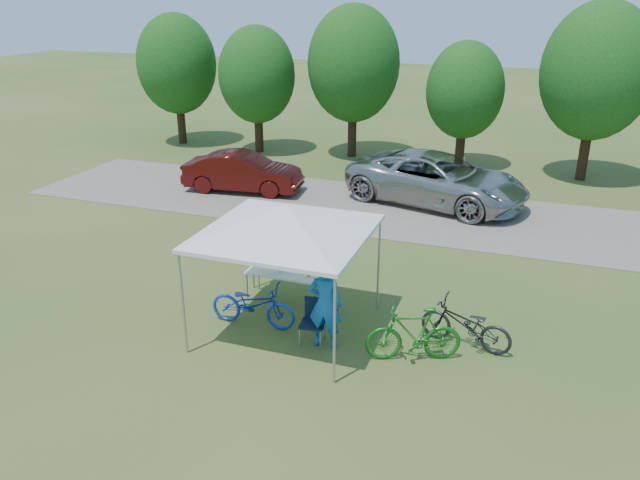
# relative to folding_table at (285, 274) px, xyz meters

# --- Properties ---
(ground) EXTENTS (100.00, 100.00, 0.00)m
(ground) POSITION_rel_folding_table_xyz_m (0.54, -1.17, -0.66)
(ground) COLOR #2D5119
(ground) RESTS_ON ground
(gravel_strip) EXTENTS (24.00, 5.00, 0.02)m
(gravel_strip) POSITION_rel_folding_table_xyz_m (0.54, 6.83, -0.65)
(gravel_strip) COLOR gray
(gravel_strip) RESTS_ON ground
(canopy) EXTENTS (4.53, 4.53, 3.00)m
(canopy) POSITION_rel_folding_table_xyz_m (0.54, -1.17, 1.99)
(canopy) COLOR #A5A5AA
(canopy) RESTS_ON ground
(treeline) EXTENTS (24.89, 4.28, 6.30)m
(treeline) POSITION_rel_folding_table_xyz_m (0.25, 12.87, 2.87)
(treeline) COLOR #382314
(treeline) RESTS_ON ground
(folding_table) EXTENTS (1.71, 0.71, 0.70)m
(folding_table) POSITION_rel_folding_table_xyz_m (0.00, 0.00, 0.00)
(folding_table) COLOR white
(folding_table) RESTS_ON ground
(folding_chair) EXTENTS (0.52, 0.54, 0.92)m
(folding_chair) POSITION_rel_folding_table_xyz_m (1.21, -1.43, -0.12)
(folding_chair) COLOR black
(folding_chair) RESTS_ON ground
(cooler) EXTENTS (0.49, 0.34, 0.36)m
(cooler) POSITION_rel_folding_table_xyz_m (-0.35, -0.00, 0.22)
(cooler) COLOR white
(cooler) RESTS_ON folding_table
(ice_cream_cup) EXTENTS (0.07, 0.07, 0.05)m
(ice_cream_cup) POSITION_rel_folding_table_xyz_m (0.57, -0.05, 0.07)
(ice_cream_cup) COLOR gold
(ice_cream_cup) RESTS_ON folding_table
(cyclist) EXTENTS (0.70, 0.49, 1.82)m
(cyclist) POSITION_rel_folding_table_xyz_m (1.47, -1.52, 0.25)
(cyclist) COLOR blue
(cyclist) RESTS_ON ground
(bike_blue) EXTENTS (1.87, 0.71, 0.97)m
(bike_blue) POSITION_rel_folding_table_xyz_m (-0.20, -1.26, -0.18)
(bike_blue) COLOR blue
(bike_blue) RESTS_ON ground
(bike_green) EXTENTS (1.87, 1.13, 1.09)m
(bike_green) POSITION_rel_folding_table_xyz_m (3.20, -1.43, -0.12)
(bike_green) COLOR #186F1D
(bike_green) RESTS_ON ground
(bike_dark) EXTENTS (1.91, 0.96, 0.96)m
(bike_dark) POSITION_rel_folding_table_xyz_m (4.06, -0.63, -0.18)
(bike_dark) COLOR black
(bike_dark) RESTS_ON ground
(minivan) EXTENTS (6.35, 4.11, 1.63)m
(minivan) POSITION_rel_folding_table_xyz_m (1.98, 8.01, 0.17)
(minivan) COLOR #A4A6A1
(minivan) RESTS_ON gravel_strip
(sedan) EXTENTS (4.20, 1.89, 1.34)m
(sedan) POSITION_rel_folding_table_xyz_m (-4.55, 7.10, 0.03)
(sedan) COLOR #470D0B
(sedan) RESTS_ON gravel_strip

